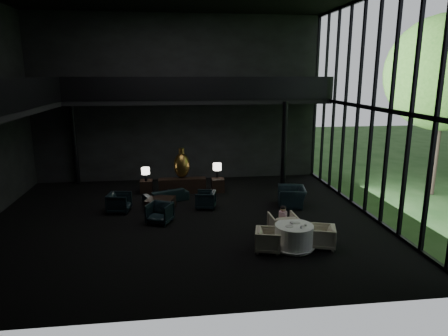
{
  "coord_description": "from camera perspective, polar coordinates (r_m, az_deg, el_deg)",
  "views": [
    {
      "loc": [
        -0.27,
        -13.83,
        5.21
      ],
      "look_at": [
        1.54,
        0.5,
        1.8
      ],
      "focal_mm": 32.0,
      "sensor_mm": 36.0,
      "label": 1
    }
  ],
  "objects": [
    {
      "name": "dining_chair_north",
      "position": [
        13.28,
        8.4,
        -7.77
      ],
      "size": [
        0.96,
        0.9,
        0.95
      ],
      "primitive_type": "imported",
      "rotation": [
        0.0,
        0.0,
        3.18
      ],
      "color": "#B3AC9B",
      "rests_on": "floor"
    },
    {
      "name": "side_table_left",
      "position": [
        18.21,
        -11.02,
        -2.63
      ],
      "size": [
        0.54,
        0.54,
        0.59
      ],
      "primitive_type": "cube",
      "color": "black",
      "rests_on": "floor"
    },
    {
      "name": "coffee_table",
      "position": [
        15.98,
        -9.08,
        -5.09
      ],
      "size": [
        1.25,
        1.25,
        0.44
      ],
      "primitive_type": "cube",
      "rotation": [
        0.0,
        0.0,
        -0.31
      ],
      "color": "black",
      "rests_on": "floor"
    },
    {
      "name": "railing_left",
      "position": [
        14.62,
        -26.44,
        9.52
      ],
      "size": [
        0.06,
        12.0,
        1.0
      ],
      "primitive_type": "cube",
      "color": "black",
      "rests_on": "mezzanine_left"
    },
    {
      "name": "bronze_urn",
      "position": [
        17.97,
        -6.05,
        0.42
      ],
      "size": [
        0.71,
        0.71,
        1.33
      ],
      "color": "olive",
      "rests_on": "console"
    },
    {
      "name": "column_ne",
      "position": [
        18.81,
        8.58,
        3.3
      ],
      "size": [
        0.24,
        0.24,
        4.0
      ],
      "primitive_type": "cylinder",
      "color": "black",
      "rests_on": "floor"
    },
    {
      "name": "mezzanine_back",
      "position": [
        18.91,
        -3.37,
        9.58
      ],
      "size": [
        12.0,
        2.0,
        0.25
      ],
      "primitive_type": "cube",
      "color": "black",
      "rests_on": "wall_back"
    },
    {
      "name": "table_lamp_left",
      "position": [
        17.9,
        -11.15,
        -0.49
      ],
      "size": [
        0.36,
        0.36,
        0.61
      ],
      "color": "black",
      "rests_on": "side_table_left"
    },
    {
      "name": "side_table_right",
      "position": [
        18.08,
        -0.88,
        -2.46
      ],
      "size": [
        0.56,
        0.56,
        0.61
      ],
      "primitive_type": "cube",
      "color": "black",
      "rests_on": "floor"
    },
    {
      "name": "dining_chair_east",
      "position": [
        12.78,
        13.88,
        -9.41
      ],
      "size": [
        0.86,
        0.89,
        0.74
      ],
      "primitive_type": "imported",
      "rotation": [
        0.0,
        0.0,
        -1.88
      ],
      "color": "#A39C8F",
      "rests_on": "floor"
    },
    {
      "name": "curtain_wall",
      "position": [
        15.65,
        20.53,
        8.0
      ],
      "size": [
        0.2,
        12.0,
        8.0
      ],
      "primitive_type": null,
      "color": "black",
      "rests_on": "ground"
    },
    {
      "name": "floor",
      "position": [
        14.78,
        -5.72,
        -7.44
      ],
      "size": [
        14.0,
        12.0,
        0.02
      ],
      "primitive_type": "cube",
      "color": "black",
      "rests_on": "ground"
    },
    {
      "name": "table_lamp_right",
      "position": [
        18.13,
        -0.98,
        0.1
      ],
      "size": [
        0.39,
        0.39,
        0.65
      ],
      "color": "black",
      "rests_on": "side_table_right"
    },
    {
      "name": "cereal_bowl",
      "position": [
        12.49,
        9.72,
        -7.66
      ],
      "size": [
        0.16,
        0.16,
        0.08
      ],
      "primitive_type": "ellipsoid",
      "color": "white",
      "rests_on": "dining_table"
    },
    {
      "name": "lounge_armchair_east",
      "position": [
        15.89,
        -2.64,
        -4.44
      ],
      "size": [
        0.83,
        0.87,
        0.76
      ],
      "primitive_type": "imported",
      "rotation": [
        0.0,
        0.0,
        -1.78
      ],
      "color": "black",
      "rests_on": "floor"
    },
    {
      "name": "tree_near",
      "position": [
        19.43,
        28.93,
        11.74
      ],
      "size": [
        4.8,
        4.8,
        7.65
      ],
      "color": "#382D23",
      "rests_on": "garden_ground"
    },
    {
      "name": "sofa",
      "position": [
        16.9,
        -8.29,
        -3.7
      ],
      "size": [
        1.68,
        1.09,
        0.63
      ],
      "primitive_type": "imported",
      "rotation": [
        0.0,
        0.0,
        3.56
      ],
      "color": "black",
      "rests_on": "floor"
    },
    {
      "name": "wall_front",
      "position": [
        7.92,
        -5.15,
        4.42
      ],
      "size": [
        14.0,
        0.04,
        8.0
      ],
      "primitive_type": "cube",
      "color": "black",
      "rests_on": "ground"
    },
    {
      "name": "child",
      "position": [
        13.29,
        8.41,
        -6.55
      ],
      "size": [
        0.27,
        0.27,
        0.58
      ],
      "rotation": [
        0.0,
        0.0,
        3.14
      ],
      "color": "#CE79A5",
      "rests_on": "dining_chair_north"
    },
    {
      "name": "lounge_armchair_south",
      "position": [
        14.5,
        -9.18,
        -6.16
      ],
      "size": [
        1.08,
        1.06,
        0.86
      ],
      "primitive_type": "imported",
      "rotation": [
        0.0,
        0.0,
        -0.42
      ],
      "color": "#0F222E",
      "rests_on": "floor"
    },
    {
      "name": "column_nw",
      "position": [
        20.35,
        -20.57,
        3.35
      ],
      "size": [
        0.24,
        0.24,
        4.0
      ],
      "primitive_type": "cylinder",
      "color": "black",
      "rests_on": "floor"
    },
    {
      "name": "plate_a",
      "position": [
        12.26,
        9.31,
        -8.22
      ],
      "size": [
        0.31,
        0.31,
        0.02
      ],
      "primitive_type": "cylinder",
      "rotation": [
        0.0,
        0.0,
        -0.38
      ],
      "color": "white",
      "rests_on": "dining_table"
    },
    {
      "name": "console",
      "position": [
        18.0,
        -5.97,
        -2.52
      ],
      "size": [
        2.1,
        0.48,
        0.67
      ],
      "primitive_type": "cube",
      "color": "black",
      "rests_on": "floor"
    },
    {
      "name": "coffee_cup",
      "position": [
        12.38,
        11.59,
        -7.94
      ],
      "size": [
        0.09,
        0.09,
        0.06
      ],
      "primitive_type": "cylinder",
      "rotation": [
        0.0,
        0.0,
        0.28
      ],
      "color": "white",
      "rests_on": "saucer"
    },
    {
      "name": "window_armchair",
      "position": [
        16.3,
        9.68,
        -3.44
      ],
      "size": [
        1.09,
        1.46,
        1.16
      ],
      "primitive_type": "imported",
      "rotation": [
        0.0,
        0.0,
        -1.76
      ],
      "color": "#13262B",
      "rests_on": "floor"
    },
    {
      "name": "dining_table",
      "position": [
        12.55,
        9.93,
        -9.84
      ],
      "size": [
        1.32,
        1.32,
        0.75
      ],
      "color": "white",
      "rests_on": "floor"
    },
    {
      "name": "cream_pot",
      "position": [
        12.16,
        10.97,
        -8.31
      ],
      "size": [
        0.08,
        0.08,
        0.07
      ],
      "primitive_type": "cylinder",
      "rotation": [
        0.0,
        0.0,
        -0.32
      ],
      "color": "#99999E",
      "rests_on": "dining_table"
    },
    {
      "name": "saucer",
      "position": [
        12.33,
        11.22,
        -8.17
      ],
      "size": [
        0.18,
        0.18,
        0.01
      ],
      "primitive_type": "cylinder",
      "rotation": [
        0.0,
        0.0,
        -0.31
      ],
      "color": "white",
      "rests_on": "dining_table"
    },
    {
      "name": "lounge_armchair_west",
      "position": [
        15.94,
        -14.76,
        -4.59
      ],
      "size": [
        0.93,
        0.98,
        0.88
      ],
      "primitive_type": "imported",
      "rotation": [
        0.0,
        0.0,
        1.41
      ],
      "color": "black",
      "rests_on": "floor"
    },
    {
      "name": "railing_back",
      "position": [
        17.88,
        -3.17,
        11.3
      ],
      "size": [
        12.0,
        0.06,
        1.0
      ],
      "primitive_type": "cube",
      "color": "black",
      "rests_on": "mezzanine_back"
    },
    {
      "name": "wall_back",
      "position": [
        19.87,
        -6.49,
        9.7
      ],
      "size": [
        14.0,
        0.04,
        8.0
      ],
      "primitive_type": "cube",
      "color": "black",
      "rests_on": "ground"
    },
    {
      "name": "dining_chair_west",
      "position": [
        12.23,
        6.33,
        -10.08
      ],
      "size": [
        0.85,
        0.89,
        0.76
      ],
      "primitive_type": "imported",
      "rotation": [
        0.0,
        0.0,
        1.32
      ],
      "color": "#ADABA6",
      "rests_on": "floor"
    },
    {
      "name": "plate_b",
      "position": [
        12.57,
        10.36,
        -7.7
      ],
      "size": [
        0.23,
        0.23,
        0.01
      ],
      "primitive_type": "cylinder",
      "rotation": [
        0.0,
        0.0,
        0.15
      ],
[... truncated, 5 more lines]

